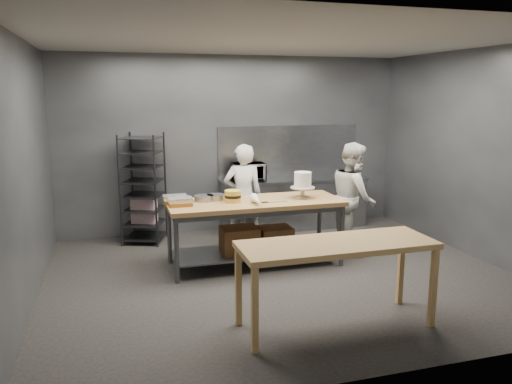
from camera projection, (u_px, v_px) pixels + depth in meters
ground at (281, 275)px, 6.60m from camera, size 6.00×6.00×0.00m
back_wall at (234, 144)px, 8.65m from camera, size 6.00×0.04×3.00m
work_table at (255, 225)px, 6.91m from camera, size 2.40×0.90×0.92m
near_counter at (337, 250)px, 5.03m from camera, size 2.00×0.70×0.90m
back_counter at (294, 203)px, 8.84m from camera, size 2.60×0.60×0.90m
splashback_panel at (289, 151)px, 8.94m from camera, size 2.60×0.02×0.90m
speed_rack at (143, 189)px, 7.96m from camera, size 0.79×0.82×1.75m
chef_behind at (243, 197)px, 7.62m from camera, size 0.63×0.45×1.62m
chef_right at (353, 197)px, 7.49m from camera, size 0.81×0.94×1.66m
microwave at (248, 172)px, 8.49m from camera, size 0.54×0.37×0.30m
frosted_cake_stand at (303, 182)px, 6.97m from camera, size 0.34×0.34×0.37m
layer_cake at (233, 196)px, 6.74m from camera, size 0.22×0.22×0.16m
cake_pans at (201, 198)px, 6.81m from camera, size 0.72×0.31×0.07m
piping_bag at (257, 200)px, 6.57m from camera, size 0.14×0.39×0.12m
offset_spatula at (271, 202)px, 6.73m from camera, size 0.36×0.02×0.02m
pastry_clamshells at (178, 200)px, 6.59m from camera, size 0.35×0.40×0.11m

